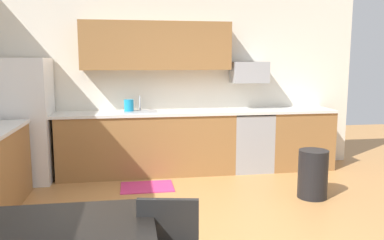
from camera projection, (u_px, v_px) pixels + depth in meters
ground_plane at (209, 239)px, 3.74m from camera, size 12.00×12.00×0.00m
wall_back at (175, 82)px, 6.13m from camera, size 5.80×0.10×2.70m
cabinet_run_back at (147, 144)px, 5.85m from camera, size 2.57×0.60×0.90m
cabinet_run_back_right at (298, 139)px, 6.22m from camera, size 0.98×0.60×0.90m
countertop_back at (178, 113)px, 5.85m from camera, size 4.80×0.64×0.04m
upper_cabinets_back at (156, 46)px, 5.78m from camera, size 2.20×0.34×0.70m
refrigerator at (23, 121)px, 5.44m from camera, size 0.76×0.70×1.72m
oven_range at (250, 141)px, 6.10m from camera, size 0.60×0.60×0.91m
microwave at (249, 72)px, 6.04m from camera, size 0.54×0.36×0.32m
sink_basin at (141, 116)px, 5.77m from camera, size 0.48×0.40×0.14m
sink_faucet at (140, 104)px, 5.92m from camera, size 0.02×0.02×0.24m
trash_bin at (313, 174)px, 4.84m from camera, size 0.36×0.36×0.60m
floor_mat at (147, 187)px, 5.27m from camera, size 0.70×0.50×0.01m
kettle at (129, 106)px, 5.77m from camera, size 0.14×0.14×0.20m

